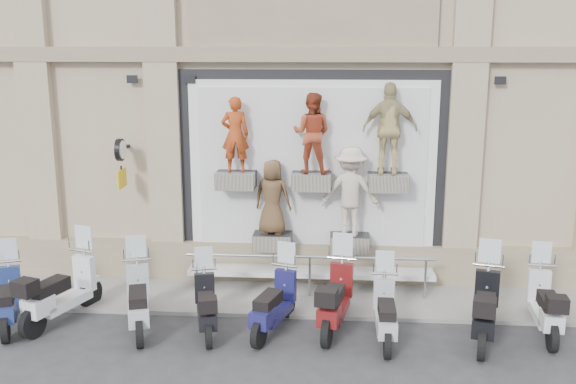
% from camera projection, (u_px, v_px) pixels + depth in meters
% --- Properties ---
extents(ground, '(90.00, 90.00, 0.00)m').
position_uv_depth(ground, '(305.00, 344.00, 11.06)').
color(ground, '#303033').
rests_on(ground, ground).
extents(sidewalk, '(16.00, 2.20, 0.08)m').
position_uv_depth(sidewalk, '(310.00, 295.00, 13.09)').
color(sidewalk, gray).
rests_on(sidewalk, ground).
extents(building, '(14.00, 8.60, 12.00)m').
position_uv_depth(building, '(318.00, 7.00, 16.53)').
color(building, tan).
rests_on(building, ground).
extents(shop_vitrine, '(5.60, 0.83, 4.30)m').
position_uv_depth(shop_vitrine, '(320.00, 176.00, 13.18)').
color(shop_vitrine, black).
rests_on(shop_vitrine, ground).
extents(guard_rail, '(5.06, 0.10, 0.93)m').
position_uv_depth(guard_rail, '(310.00, 277.00, 12.90)').
color(guard_rail, '#9EA0A5').
rests_on(guard_rail, ground).
extents(clock_sign_bracket, '(0.10, 0.80, 1.02)m').
position_uv_depth(clock_sign_bracket, '(121.00, 157.00, 13.09)').
color(clock_sign_bracket, black).
rests_on(clock_sign_bracket, ground).
extents(scooter_a, '(1.19, 1.92, 1.51)m').
position_uv_depth(scooter_a, '(6.00, 288.00, 11.56)').
color(scooter_a, navy).
rests_on(scooter_a, ground).
extents(scooter_b, '(1.25, 2.15, 1.68)m').
position_uv_depth(scooter_b, '(61.00, 279.00, 11.76)').
color(scooter_b, silver).
rests_on(scooter_b, ground).
extents(scooter_c, '(1.12, 2.04, 1.59)m').
position_uv_depth(scooter_c, '(138.00, 288.00, 11.43)').
color(scooter_c, '#9BA2A8').
rests_on(scooter_c, ground).
extents(scooter_d, '(0.91, 1.82, 1.42)m').
position_uv_depth(scooter_d, '(206.00, 295.00, 11.35)').
color(scooter_d, black).
rests_on(scooter_d, ground).
extents(scooter_e, '(1.07, 1.93, 1.51)m').
position_uv_depth(scooter_e, '(274.00, 292.00, 11.35)').
color(scooter_e, '#16164E').
rests_on(scooter_e, ground).
extents(scooter_f, '(0.96, 2.08, 1.63)m').
position_uv_depth(scooter_f, '(336.00, 287.00, 11.44)').
color(scooter_f, '#5C0F10').
rests_on(scooter_f, ground).
extents(scooter_g, '(0.55, 1.79, 1.45)m').
position_uv_depth(scooter_g, '(386.00, 301.00, 11.02)').
color(scooter_g, '#9FA1A5').
rests_on(scooter_g, ground).
extents(scooter_h, '(1.10, 2.12, 1.65)m').
position_uv_depth(scooter_h, '(486.00, 296.00, 10.99)').
color(scooter_h, black).
rests_on(scooter_h, ground).
extents(scooter_i, '(0.73, 1.93, 1.53)m').
position_uv_depth(scooter_i, '(546.00, 293.00, 11.27)').
color(scooter_i, silver).
rests_on(scooter_i, ground).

